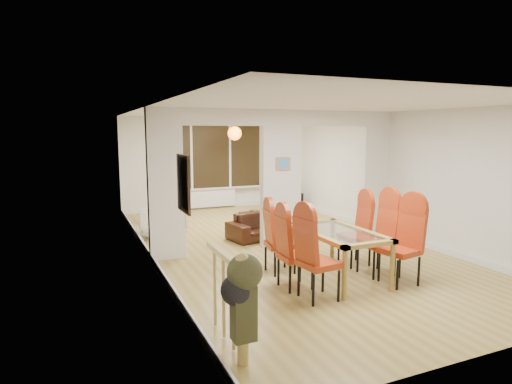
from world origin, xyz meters
TOP-DOWN VIEW (x-y plane):
  - floor at (0.00, 0.00)m, footprint 5.00×9.00m
  - room_walls at (0.00, 0.00)m, footprint 5.00×9.00m
  - divider_wall at (0.00, 0.00)m, footprint 5.00×0.18m
  - bay_window_blinds at (0.00, 4.44)m, footprint 3.00×0.08m
  - radiator at (0.00, 4.40)m, footprint 1.40×0.08m
  - pendant_light at (0.30, 3.30)m, footprint 0.36×0.36m
  - stair_newel at (-2.25, -3.20)m, footprint 0.40×1.20m
  - wall_poster at (-2.47, -2.40)m, footprint 0.04×0.52m
  - pillar_photo at (0.00, -0.10)m, footprint 0.30×0.03m
  - dining_table at (-0.06, -2.04)m, footprint 0.89×1.57m
  - dining_chair_la at (-0.74, -2.60)m, footprint 0.51×0.51m
  - dining_chair_lb at (-0.82, -2.12)m, footprint 0.45×0.45m
  - dining_chair_lc at (-0.72, -1.42)m, footprint 0.48×0.48m
  - dining_chair_ra at (0.63, -2.58)m, footprint 0.56×0.56m
  - dining_chair_rb at (0.60, -2.11)m, footprint 0.48×0.48m
  - dining_chair_rc at (0.59, -1.56)m, footprint 0.47×0.47m
  - sofa at (0.10, 0.72)m, footprint 1.87×1.01m
  - armchair at (-1.97, 1.48)m, footprint 1.00×1.00m
  - person at (-1.53, 2.92)m, footprint 0.67×0.53m
  - television at (2.00, 3.35)m, footprint 0.90×0.25m
  - coffee_table at (0.57, 2.36)m, footprint 0.92×0.52m
  - bottle at (0.69, 2.41)m, footprint 0.07×0.07m
  - bowl at (0.46, 2.38)m, footprint 0.21×0.21m
  - shoes at (-0.10, -0.26)m, footprint 0.23×0.25m

SIDE VIEW (x-z plane):
  - floor at x=0.00m, z-range -0.01..0.01m
  - shoes at x=-0.10m, z-range 0.00..0.10m
  - coffee_table at x=0.57m, z-range 0.00..0.20m
  - bowl at x=0.46m, z-range 0.20..0.26m
  - television at x=2.00m, z-range 0.00..0.51m
  - sofa at x=0.10m, z-range 0.00..0.52m
  - radiator at x=0.00m, z-range 0.05..0.55m
  - armchair at x=-1.97m, z-range 0.00..0.66m
  - bottle at x=0.69m, z-range 0.20..0.50m
  - dining_table at x=-0.06m, z-range 0.00..0.74m
  - dining_chair_lc at x=-0.72m, z-range 0.00..1.06m
  - dining_chair_lb at x=-0.82m, z-range 0.00..1.08m
  - dining_chair_rc at x=0.59m, z-range 0.00..1.10m
  - stair_newel at x=-2.25m, z-range 0.00..1.10m
  - dining_chair_la at x=-0.74m, z-range 0.00..1.15m
  - dining_chair_ra at x=0.63m, z-range 0.00..1.17m
  - dining_chair_rb at x=0.60m, z-range 0.00..1.18m
  - person at x=-1.53m, z-range 0.00..1.60m
  - room_walls at x=0.00m, z-range 0.00..2.60m
  - divider_wall at x=0.00m, z-range 0.00..2.60m
  - bay_window_blinds at x=0.00m, z-range 0.60..2.40m
  - wall_poster at x=-2.47m, z-range 1.27..1.94m
  - pillar_photo at x=0.00m, z-range 1.48..1.73m
  - pendant_light at x=0.30m, z-range 1.97..2.33m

